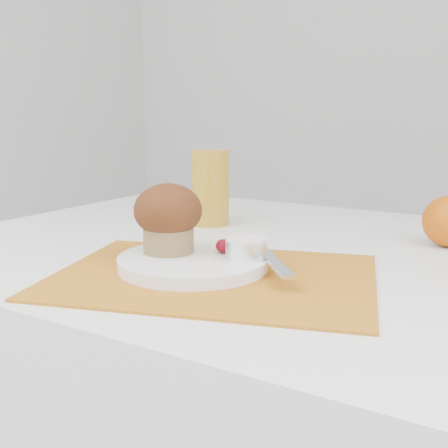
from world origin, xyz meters
The scene contains 9 objects.
placemat centered at (-0.05, -0.13, 0.75)m, with size 0.41×0.30×0.00m, color #B86D19.
plate centered at (-0.09, -0.12, 0.76)m, with size 0.20×0.20×0.02m, color white.
ramekin centered at (-0.03, -0.09, 0.78)m, with size 0.06×0.06×0.02m, color white.
cream centered at (-0.03, -0.09, 0.79)m, with size 0.05×0.05×0.01m, color white.
raspberry_near centered at (-0.06, -0.07, 0.78)m, with size 0.02×0.02×0.02m, color #550203.
raspberry_far centered at (-0.07, -0.08, 0.78)m, with size 0.02×0.02×0.02m, color #52020B.
butter_knife centered at (0.00, -0.08, 0.77)m, with size 0.20×0.02×0.00m, color silver.
juice_glass centered at (-0.24, 0.15, 0.82)m, with size 0.07×0.07×0.14m, color #BB9123.
muffin centered at (-0.13, -0.12, 0.82)m, with size 0.09×0.09×0.10m.
Camera 1 is at (0.32, -0.72, 0.96)m, focal length 45.00 mm.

